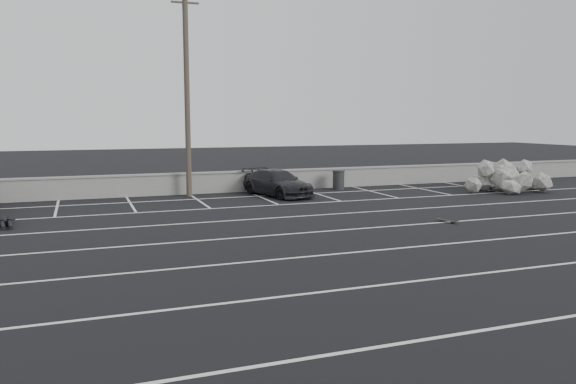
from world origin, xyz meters
name	(u,v)px	position (x,y,z in m)	size (l,w,h in m)	color
ground	(353,253)	(0.00, 0.00, 0.00)	(120.00, 120.00, 0.00)	black
seawall	(228,181)	(0.00, 14.00, 0.55)	(50.00, 0.45, 1.06)	gray
stall_lines	(294,225)	(-0.08, 4.41, 0.00)	(36.00, 20.05, 0.01)	silver
car_right	(278,183)	(1.92, 11.82, 0.63)	(1.76, 4.33, 1.26)	black
utility_pole	(187,93)	(-2.12, 13.20, 4.91)	(1.29, 0.26, 9.69)	#4C4238
trash_bin	(339,180)	(5.73, 12.95, 0.51)	(0.88, 0.88, 1.01)	#252528
riprap_pile	(507,179)	(13.85, 9.62, 0.57)	(5.23, 3.67, 1.47)	#A8A49D
person	(3,218)	(-9.64, 8.00, 0.23)	(1.40, 2.46, 0.46)	black
skateboard	(447,221)	(5.25, 2.94, 0.07)	(0.39, 0.71, 0.08)	black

